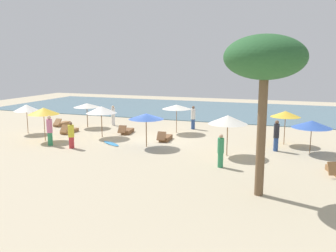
% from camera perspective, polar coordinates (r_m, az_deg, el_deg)
% --- Properties ---
extents(ground_plane, '(60.00, 60.00, 0.00)m').
position_cam_1_polar(ground_plane, '(24.14, -2.33, -2.60)').
color(ground_plane, '#BCAD8E').
extents(ocean_water, '(48.00, 16.00, 0.06)m').
position_cam_1_polar(ocean_water, '(40.15, 6.87, 2.54)').
color(ocean_water, slate).
rests_on(ocean_water, ground_plane).
extents(umbrella_0, '(2.29, 2.29, 1.96)m').
position_cam_1_polar(umbrella_0, '(22.55, 21.83, 0.27)').
color(umbrella_0, brown).
rests_on(umbrella_0, ground_plane).
extents(umbrella_1, '(2.21, 2.21, 2.14)m').
position_cam_1_polar(umbrella_1, '(22.56, -3.49, 1.54)').
color(umbrella_1, brown).
rests_on(umbrella_1, ground_plane).
extents(umbrella_2, '(2.15, 2.15, 1.98)m').
position_cam_1_polar(umbrella_2, '(30.01, -12.74, 3.22)').
color(umbrella_2, brown).
rests_on(umbrella_2, ground_plane).
extents(umbrella_3, '(2.07, 2.07, 2.28)m').
position_cam_1_polar(umbrella_3, '(25.65, -19.12, 2.25)').
color(umbrella_3, olive).
rests_on(umbrella_3, ground_plane).
extents(umbrella_4, '(2.23, 2.23, 2.34)m').
position_cam_1_polar(umbrella_4, '(20.65, 9.46, 1.00)').
color(umbrella_4, brown).
rests_on(umbrella_4, ground_plane).
extents(umbrella_5, '(2.18, 2.18, 2.15)m').
position_cam_1_polar(umbrella_5, '(26.99, 1.37, 3.05)').
color(umbrella_5, brown).
rests_on(umbrella_5, ground_plane).
extents(umbrella_6, '(1.85, 1.85, 2.18)m').
position_cam_1_polar(umbrella_6, '(28.79, -21.53, 2.70)').
color(umbrella_6, brown).
rests_on(umbrella_6, ground_plane).
extents(umbrella_7, '(2.16, 2.16, 2.23)m').
position_cam_1_polar(umbrella_7, '(25.87, -10.53, 2.55)').
color(umbrella_7, brown).
rests_on(umbrella_7, ground_plane).
extents(umbrella_8, '(1.90, 1.90, 2.21)m').
position_cam_1_polar(umbrella_8, '(24.33, 18.13, 1.82)').
color(umbrella_8, brown).
rests_on(umbrella_8, ground_plane).
extents(lounger_0, '(0.75, 1.75, 0.68)m').
position_cam_1_polar(lounger_0, '(31.58, -16.51, 0.35)').
color(lounger_0, olive).
rests_on(lounger_0, ground_plane).
extents(lounger_1, '(0.73, 1.72, 0.70)m').
position_cam_1_polar(lounger_1, '(24.66, -0.43, -1.91)').
color(lounger_1, brown).
rests_on(lounger_1, ground_plane).
extents(lounger_3, '(0.70, 1.70, 0.72)m').
position_cam_1_polar(lounger_3, '(28.23, -15.41, -0.72)').
color(lounger_3, olive).
rests_on(lounger_3, ground_plane).
extents(lounger_4, '(0.85, 1.77, 0.68)m').
position_cam_1_polar(lounger_4, '(27.25, -6.50, -0.81)').
color(lounger_4, brown).
rests_on(lounger_4, ground_plane).
extents(person_0, '(0.44, 0.44, 1.89)m').
position_cam_1_polar(person_0, '(22.57, 16.79, -1.43)').
color(person_0, '#2D4C8C').
rests_on(person_0, ground_plane).
extents(person_1, '(0.39, 0.39, 1.94)m').
position_cam_1_polar(person_1, '(24.28, -18.24, -0.66)').
color(person_1, '#338C59').
rests_on(person_1, ground_plane).
extents(person_2, '(0.39, 0.39, 1.66)m').
position_cam_1_polar(person_2, '(23.14, -15.09, -1.41)').
color(person_2, '#BF3338').
rests_on(person_2, ground_plane).
extents(person_3, '(0.34, 0.34, 1.69)m').
position_cam_1_polar(person_3, '(30.64, -8.69, 1.67)').
color(person_3, white).
rests_on(person_3, ground_plane).
extents(person_4, '(0.49, 0.49, 1.86)m').
position_cam_1_polar(person_4, '(28.69, 4.00, 1.36)').
color(person_4, '#2D4C8C').
rests_on(person_4, ground_plane).
extents(person_5, '(0.45, 0.45, 1.73)m').
position_cam_1_polar(person_5, '(18.53, 8.35, -3.89)').
color(person_5, '#338C59').
rests_on(person_5, ground_plane).
extents(palm_0, '(3.15, 3.15, 6.38)m').
position_cam_1_polar(palm_0, '(14.40, 15.10, 10.08)').
color(palm_0, brown).
rests_on(palm_0, ground_plane).
extents(surfboard, '(1.80, 1.40, 0.07)m').
position_cam_1_polar(surfboard, '(23.93, -9.01, -2.75)').
color(surfboard, '#338CCC').
rests_on(surfboard, ground_plane).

